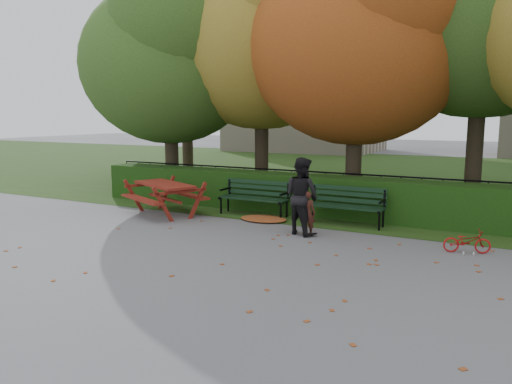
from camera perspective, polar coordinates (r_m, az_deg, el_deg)
The scene contains 17 objects.
ground at distance 9.04m, azimuth -3.80°, elevation -7.52°, with size 90.00×90.00×0.00m, color slate.
grass_strip at distance 22.01m, azimuth 15.60°, elevation 1.90°, with size 90.00×90.00×0.00m, color #253D15.
building_left at distance 36.37m, azimuth 5.81°, elevation 16.64°, with size 10.00×7.00×15.00m, color #C3B09C.
hedge at distance 12.89m, azimuth 6.68°, elevation -0.34°, with size 13.00×0.90×1.00m, color black.
iron_fence at distance 13.63m, azimuth 7.89°, elevation 0.29°, with size 14.00×0.04×1.02m.
tree_a at distance 16.33m, azimuth -9.49°, elevation 15.68°, with size 5.88×5.60×7.48m.
tree_b at distance 16.02m, azimuth 1.44°, elevation 19.12°, with size 6.72×6.40×8.79m.
tree_c at distance 14.04m, azimuth 12.62°, elevation 17.99°, with size 6.30×6.00×8.00m.
tree_f at distance 20.56m, azimuth -7.66°, elevation 17.58°, with size 6.93×6.60×9.19m.
bench_left at distance 12.70m, azimuth -0.11°, elevation -0.33°, with size 1.80×0.57×0.88m.
bench_right at distance 11.79m, azimuth 10.27°, elevation -1.19°, with size 1.80×0.57×0.88m.
picnic_table at distance 12.92m, azimuth -10.40°, elevation 0.20°, with size 2.37×2.19×0.93m.
leaf_pile at distance 12.13m, azimuth 0.86°, elevation -3.07°, with size 1.19×0.82×0.08m, color maroon.
leaf_scatter at distance 9.29m, azimuth -2.82°, elevation -7.03°, with size 9.00×5.70×0.01m, color maroon, non-canonical shape.
child at distance 10.61m, azimuth 5.89°, elevation -2.42°, with size 0.35×0.23×0.96m, color #3E1A13.
adult at distance 10.67m, azimuth 5.24°, elevation -0.44°, with size 0.81×0.63×1.66m, color black.
bicycle at distance 10.07m, azimuth 22.97°, elevation -5.21°, with size 0.29×0.84×0.44m, color #B11011.
Camera 1 is at (4.55, -7.39, 2.55)m, focal length 35.00 mm.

